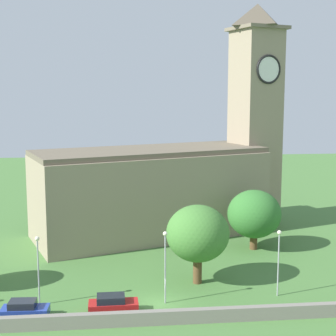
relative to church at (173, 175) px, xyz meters
The scene contains 10 objects.
ground_plane 14.30m from the church, 111.50° to the right, with size 200.00×200.00×0.00m, color #477538.
church is the anchor object (origin of this frame).
quay_barrier 31.41m from the church, 98.01° to the right, with size 51.59×0.70×1.26m, color gray.
car_blue 33.30m from the church, 120.89° to the right, with size 4.30×2.33×1.73m.
car_red 29.86m from the church, 107.57° to the right, with size 4.59×2.28×1.80m.
streetlamp_west_mid 29.65m from the church, 122.42° to the right, with size 0.44×0.44×6.81m.
streetlamp_central 26.17m from the church, 98.14° to the right, with size 0.44×0.44×7.17m.
streetlamp_east_mid 26.47m from the church, 72.81° to the right, with size 0.44×0.44×6.78m.
tree_riverside_west 20.97m from the church, 89.24° to the right, with size 6.73×6.73×8.52m.
tree_by_tower 14.04m from the church, 45.62° to the right, with size 6.93×6.93×7.82m.
Camera 1 is at (-4.02, -46.74, 20.32)m, focal length 54.59 mm.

